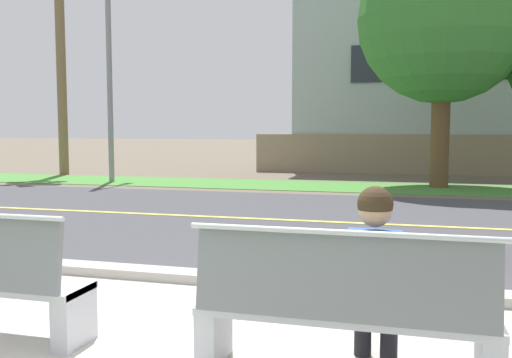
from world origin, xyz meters
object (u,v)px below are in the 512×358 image
Objects in this scene: bench_right at (342,312)px; shade_tree_far_left at (450,4)px; seated_person_blue at (375,273)px; streetlamp at (113,56)px.

bench_right is 13.32m from shade_tree_far_left.
bench_right is 1.52× the size of seated_person_blue.
shade_tree_far_left is (9.56, 0.60, 1.09)m from streetlamp.
streetlamp is 0.88× the size of shade_tree_far_left.
streetlamp is at bearing -176.42° from shade_tree_far_left.
bench_right is at bearing -95.95° from shade_tree_far_left.
seated_person_blue is 14.78m from streetlamp.
shade_tree_far_left is (1.30, 12.50, 4.41)m from bench_right.
bench_right is 0.25× the size of shade_tree_far_left.
streetlamp reaches higher than seated_person_blue.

